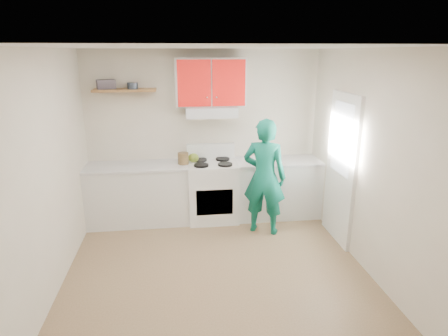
{
  "coord_description": "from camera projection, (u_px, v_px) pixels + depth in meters",
  "views": [
    {
      "loc": [
        -0.44,
        -4.01,
        2.56
      ],
      "look_at": [
        0.15,
        0.55,
        1.15
      ],
      "focal_mm": 30.61,
      "sensor_mm": 36.0,
      "label": 1
    }
  ],
  "objects": [
    {
      "name": "floor",
      "position": [
        217.0,
        273.0,
        4.61
      ],
      "size": [
        3.8,
        3.8,
        0.0
      ],
      "primitive_type": "plane",
      "color": "brown",
      "rests_on": "ground"
    },
    {
      "name": "ceiling",
      "position": [
        216.0,
        47.0,
        3.85
      ],
      "size": [
        3.6,
        3.8,
        0.04
      ],
      "primitive_type": "cube",
      "color": "white",
      "rests_on": "floor"
    },
    {
      "name": "back_wall",
      "position": [
        204.0,
        134.0,
        6.03
      ],
      "size": [
        3.6,
        0.04,
        2.6
      ],
      "primitive_type": "cube",
      "color": "beige",
      "rests_on": "floor"
    },
    {
      "name": "front_wall",
      "position": [
        250.0,
        258.0,
        2.43
      ],
      "size": [
        3.6,
        0.04,
        2.6
      ],
      "primitive_type": "cube",
      "color": "beige",
      "rests_on": "floor"
    },
    {
      "name": "left_wall",
      "position": [
        47.0,
        177.0,
        4.01
      ],
      "size": [
        0.04,
        3.8,
        2.6
      ],
      "primitive_type": "cube",
      "color": "beige",
      "rests_on": "floor"
    },
    {
      "name": "right_wall",
      "position": [
        370.0,
        164.0,
        4.45
      ],
      "size": [
        0.04,
        3.8,
        2.6
      ],
      "primitive_type": "cube",
      "color": "beige",
      "rests_on": "floor"
    },
    {
      "name": "door",
      "position": [
        341.0,
        169.0,
        5.19
      ],
      "size": [
        0.05,
        0.85,
        2.05
      ],
      "primitive_type": "cube",
      "color": "white",
      "rests_on": "floor"
    },
    {
      "name": "door_glass",
      "position": [
        342.0,
        139.0,
        5.06
      ],
      "size": [
        0.01,
        0.55,
        0.95
      ],
      "primitive_type": "cube",
      "color": "white",
      "rests_on": "door"
    },
    {
      "name": "counter_left",
      "position": [
        139.0,
        195.0,
        5.87
      ],
      "size": [
        1.52,
        0.6,
        0.9
      ],
      "primitive_type": "cube",
      "color": "silver",
      "rests_on": "floor"
    },
    {
      "name": "counter_right",
      "position": [
        277.0,
        188.0,
        6.13
      ],
      "size": [
        1.32,
        0.6,
        0.9
      ],
      "primitive_type": "cube",
      "color": "silver",
      "rests_on": "floor"
    },
    {
      "name": "stove",
      "position": [
        213.0,
        191.0,
        5.98
      ],
      "size": [
        0.76,
        0.65,
        0.92
      ],
      "primitive_type": "cube",
      "color": "white",
      "rests_on": "floor"
    },
    {
      "name": "range_hood",
      "position": [
        211.0,
        112.0,
        5.72
      ],
      "size": [
        0.76,
        0.44,
        0.15
      ],
      "primitive_type": "cube",
      "color": "silver",
      "rests_on": "back_wall"
    },
    {
      "name": "upper_cabinets",
      "position": [
        210.0,
        82.0,
        5.64
      ],
      "size": [
        1.02,
        0.33,
        0.7
      ],
      "primitive_type": "cube",
      "color": "red",
      "rests_on": "back_wall"
    },
    {
      "name": "shelf",
      "position": [
        125.0,
        90.0,
        5.54
      ],
      "size": [
        0.9,
        0.3,
        0.04
      ],
      "primitive_type": "cube",
      "color": "brown",
      "rests_on": "back_wall"
    },
    {
      "name": "books",
      "position": [
        106.0,
        84.0,
        5.5
      ],
      "size": [
        0.3,
        0.25,
        0.13
      ],
      "primitive_type": "cube",
      "rotation": [
        0.0,
        0.0,
        0.3
      ],
      "color": "#433B43",
      "rests_on": "shelf"
    },
    {
      "name": "tin",
      "position": [
        133.0,
        86.0,
        5.5
      ],
      "size": [
        0.2,
        0.2,
        0.09
      ],
      "primitive_type": "cylinder",
      "rotation": [
        0.0,
        0.0,
        -0.38
      ],
      "color": "#333D4C",
      "rests_on": "shelf"
    },
    {
      "name": "kettle",
      "position": [
        193.0,
        158.0,
        5.87
      ],
      "size": [
        0.2,
        0.2,
        0.14
      ],
      "primitive_type": "ellipsoid",
      "rotation": [
        0.0,
        0.0,
        0.24
      ],
      "color": "olive",
      "rests_on": "stove"
    },
    {
      "name": "crock",
      "position": [
        183.0,
        159.0,
        5.77
      ],
      "size": [
        0.19,
        0.19,
        0.2
      ],
      "primitive_type": "cylinder",
      "rotation": [
        0.0,
        0.0,
        -0.14
      ],
      "color": "brown",
      "rests_on": "counter_left"
    },
    {
      "name": "cutting_board",
      "position": [
        267.0,
        161.0,
        5.98
      ],
      "size": [
        0.31,
        0.26,
        0.02
      ],
      "primitive_type": "cube",
      "rotation": [
        0.0,
        0.0,
        -0.21
      ],
      "color": "olive",
      "rests_on": "counter_right"
    },
    {
      "name": "silicone_mat",
      "position": [
        299.0,
        159.0,
        6.1
      ],
      "size": [
        0.36,
        0.33,
        0.01
      ],
      "primitive_type": "cube",
      "rotation": [
        0.0,
        0.0,
        0.26
      ],
      "color": "red",
      "rests_on": "counter_right"
    },
    {
      "name": "person",
      "position": [
        264.0,
        177.0,
        5.44
      ],
      "size": [
        0.73,
        0.62,
        1.69
      ],
      "primitive_type": "imported",
      "rotation": [
        0.0,
        0.0,
        2.73
      ],
      "color": "#0A624E",
      "rests_on": "floor"
    }
  ]
}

